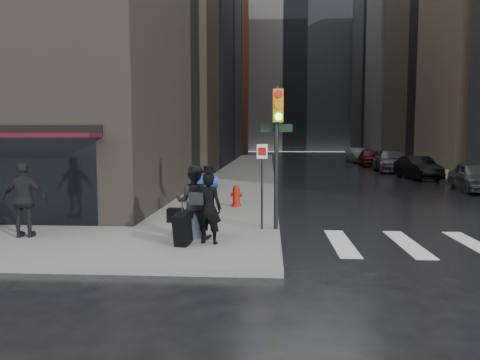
# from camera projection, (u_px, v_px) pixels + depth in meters

# --- Properties ---
(ground) EXTENTS (140.00, 140.00, 0.00)m
(ground) POSITION_uv_depth(u_px,v_px,m) (194.00, 251.00, 10.76)
(ground) COLOR black
(ground) RESTS_ON ground
(sidewalk_left) EXTENTS (4.00, 50.00, 0.15)m
(sidewalk_left) POSITION_uv_depth(u_px,v_px,m) (248.00, 168.00, 37.58)
(sidewalk_left) COLOR slate
(sidewalk_left) RESTS_ON ground
(sidewalk_right) EXTENTS (3.00, 50.00, 0.15)m
(sidewalk_right) POSITION_uv_depth(u_px,v_px,m) (420.00, 169.00, 36.72)
(sidewalk_right) COLOR slate
(sidewalk_right) RESTS_ON ground
(bldg_left_far) EXTENTS (22.00, 20.00, 26.00)m
(bldg_left_far) POSITION_uv_depth(u_px,v_px,m) (175.00, 69.00, 71.98)
(bldg_left_far) COLOR #5A2A1F
(bldg_left_far) RESTS_ON ground
(bldg_right_far) EXTENTS (22.00, 20.00, 25.00)m
(bldg_right_far) POSITION_uv_depth(u_px,v_px,m) (443.00, 66.00, 65.58)
(bldg_right_far) COLOR slate
(bldg_right_far) RESTS_ON ground
(bldg_distant) EXTENTS (40.00, 12.00, 32.00)m
(bldg_distant) POSITION_uv_depth(u_px,v_px,m) (293.00, 64.00, 86.40)
(bldg_distant) COLOR slate
(bldg_distant) RESTS_ON ground
(man_overcoat) EXTENTS (1.10, 0.87, 1.83)m
(man_overcoat) POSITION_uv_depth(u_px,v_px,m) (203.00, 211.00, 10.71)
(man_overcoat) COLOR black
(man_overcoat) RESTS_ON ground
(man_jeans) EXTENTS (1.27, 0.69, 1.79)m
(man_jeans) POSITION_uv_depth(u_px,v_px,m) (194.00, 202.00, 11.29)
(man_jeans) COLOR black
(man_jeans) RESTS_ON ground
(man_greycoat) EXTENTS (1.13, 0.57, 1.85)m
(man_greycoat) POSITION_uv_depth(u_px,v_px,m) (24.00, 200.00, 11.42)
(man_greycoat) COLOR black
(man_greycoat) RESTS_ON ground
(traffic_light) EXTENTS (0.94, 0.49, 3.78)m
(traffic_light) POSITION_uv_depth(u_px,v_px,m) (276.00, 138.00, 12.20)
(traffic_light) COLOR black
(traffic_light) RESTS_ON ground
(fire_hydrant) EXTENTS (0.44, 0.33, 0.76)m
(fire_hydrant) POSITION_uv_depth(u_px,v_px,m) (236.00, 197.00, 16.53)
(fire_hydrant) COLOR #A21809
(fire_hydrant) RESTS_ON ground
(parked_car_1) EXTENTS (2.03, 4.21, 1.39)m
(parked_car_1) POSITION_uv_depth(u_px,v_px,m) (474.00, 177.00, 22.39)
(parked_car_1) COLOR #4C4C51
(parked_car_1) RESTS_ON ground
(parked_car_2) EXTENTS (1.92, 4.39, 1.40)m
(parked_car_2) POSITION_uv_depth(u_px,v_px,m) (418.00, 168.00, 28.68)
(parked_car_2) COLOR black
(parked_car_2) RESTS_ON ground
(parked_car_3) EXTENTS (2.68, 5.69, 1.60)m
(parked_car_3) POSITION_uv_depth(u_px,v_px,m) (391.00, 161.00, 34.92)
(parked_car_3) COLOR #404045
(parked_car_3) RESTS_ON ground
(parked_car_4) EXTENTS (2.26, 4.76, 1.57)m
(parked_car_4) POSITION_uv_depth(u_px,v_px,m) (370.00, 157.00, 41.19)
(parked_car_4) COLOR #3C0D0C
(parked_car_4) RESTS_ON ground
(parked_car_5) EXTENTS (1.81, 4.61, 1.49)m
(parked_car_5) POSITION_uv_depth(u_px,v_px,m) (357.00, 155.00, 47.45)
(parked_car_5) COLOR #414146
(parked_car_5) RESTS_ON ground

